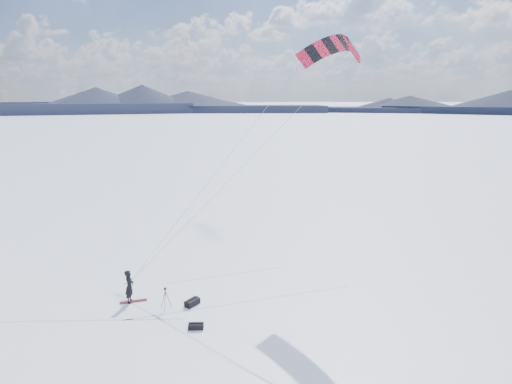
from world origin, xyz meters
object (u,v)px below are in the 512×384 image
object	(u,v)px
snowboard	(133,301)
gear_bag_b	(196,326)
tripod	(165,295)
gear_bag_a	(192,302)
snowkiter	(131,302)

from	to	relation	value
snowboard	gear_bag_b	distance (m)	4.85
tripod	gear_bag_a	bearing A→B (deg)	-14.60
snowboard	gear_bag_b	size ratio (longest dim) A/B	1.83
tripod	gear_bag_b	xyz separation A→B (m)	(1.17, -2.58, -0.63)
snowkiter	gear_bag_a	xyz separation A→B (m)	(3.22, -1.45, 0.17)
snowboard	gear_bag_b	xyz separation A→B (m)	(2.81, -3.95, 0.13)
snowkiter	gear_bag_a	world-z (taller)	snowkiter
gear_bag_a	gear_bag_b	size ratio (longest dim) A/B	1.17
snowboard	tripod	world-z (taller)	tripod
tripod	gear_bag_a	distance (m)	1.55
snowboard	tripod	xyz separation A→B (m)	(1.64, -1.37, 0.76)
tripod	gear_bag_a	size ratio (longest dim) A/B	1.27
snowkiter	gear_bag_b	size ratio (longest dim) A/B	2.33
gear_bag_b	tripod	bearing A→B (deg)	130.98
gear_bag_b	snowkiter	bearing A→B (deg)	143.44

